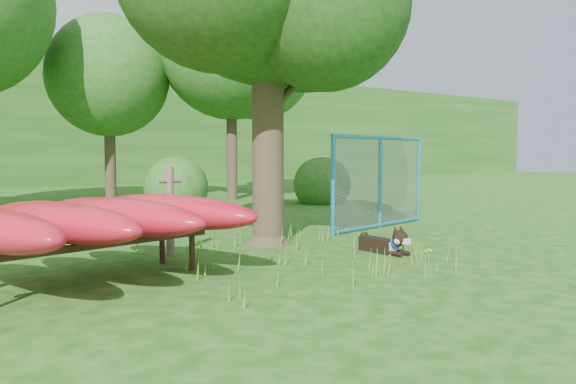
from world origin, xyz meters
TOP-DOWN VIEW (x-y plane):
  - ground at (0.00, 0.00)m, footprint 80.00×80.00m
  - wooden_post at (-1.16, 2.41)m, footprint 0.37×0.13m
  - kayak_rack at (-2.69, 1.33)m, footprint 3.88×3.47m
  - husky_dog at (1.67, 0.60)m, footprint 0.27×1.07m
  - fence_section at (3.83, 2.85)m, footprint 3.28×0.73m
  - wildflower_clump at (1.57, -0.34)m, footprint 0.10×0.09m
  - bg_tree_c at (1.50, 13.00)m, footprint 4.00×4.00m
  - bg_tree_d at (5.00, 11.00)m, footprint 4.80×4.80m
  - bg_tree_e at (8.00, 14.00)m, footprint 4.60×4.60m
  - shrub_right at (6.50, 8.00)m, footprint 1.80×1.80m
  - shrub_mid at (2.00, 9.00)m, footprint 1.80×1.80m

SIDE VIEW (x-z plane):
  - ground at x=0.00m, z-range 0.00..0.00m
  - shrub_right at x=6.50m, z-range -0.90..0.90m
  - shrub_mid at x=2.00m, z-range -0.90..0.90m
  - husky_dog at x=1.67m, z-range -0.07..0.40m
  - wildflower_clump at x=1.57m, z-range 0.07..0.29m
  - wooden_post at x=-1.16m, z-range 0.04..1.41m
  - kayak_rack at x=-2.69m, z-range 0.27..1.29m
  - fence_section at x=3.83m, z-range -0.65..2.60m
  - bg_tree_c at x=1.50m, z-range 1.05..7.17m
  - bg_tree_d at x=5.00m, z-range 1.33..8.83m
  - bg_tree_e at x=8.00m, z-range 1.46..9.01m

